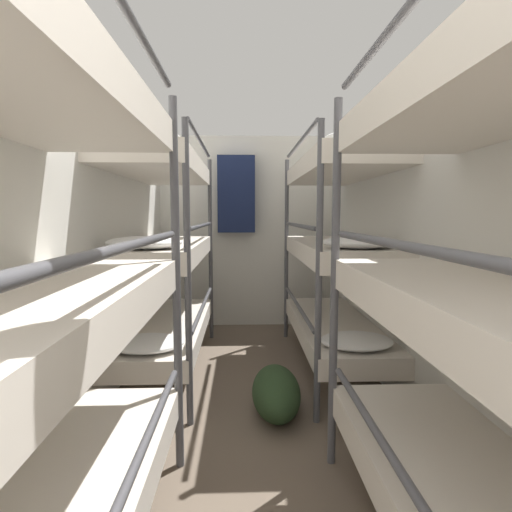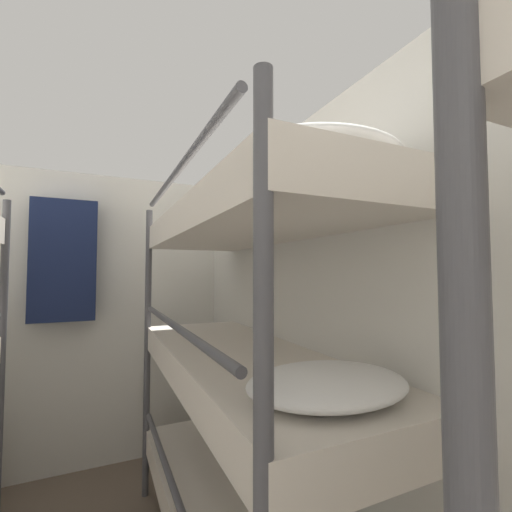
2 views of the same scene
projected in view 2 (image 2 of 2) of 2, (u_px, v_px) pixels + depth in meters
wall_back at (84, 319)px, 2.71m from camera, size 2.24×0.06×2.31m
bunk_stack_right_far at (243, 367)px, 1.62m from camera, size 0.66×1.91×2.00m
hanging_coat at (64, 260)px, 2.54m from camera, size 0.44×0.12×0.90m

